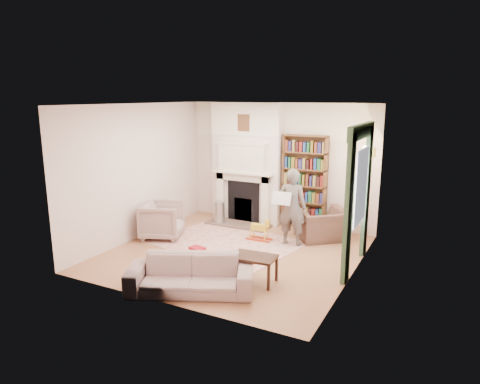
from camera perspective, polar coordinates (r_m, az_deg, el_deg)
The scene contains 25 objects.
floor at distance 8.29m, azimuth -0.80°, elevation -8.11°, with size 4.50×4.50×0.00m, color #955E3B.
ceiling at distance 7.75m, azimuth -0.87°, elevation 11.61°, with size 4.50×4.50×0.00m, color white.
wall_back at distance 9.91m, azimuth 5.32°, elevation 3.69°, with size 4.50×4.50×0.00m, color silver.
wall_front at distance 6.06m, azimuth -10.91°, elevation -2.35°, with size 4.50×4.50×0.00m, color silver.
wall_left at distance 9.16m, azimuth -13.35°, elevation 2.65°, with size 4.50×4.50×0.00m, color silver.
wall_right at distance 7.15m, azimuth 15.29°, elevation -0.27°, with size 4.50×4.50×0.00m, color silver.
fireplace at distance 10.04m, azimuth 0.91°, elevation 3.78°, with size 1.70×0.58×2.80m.
bookcase at distance 9.61m, azimuth 8.60°, elevation 1.95°, with size 1.00×0.24×1.85m, color brown.
window at distance 7.52m, azimuth 15.85°, elevation 0.72°, with size 0.02×0.90×1.30m, color silver.
curtain_left at distance 6.92m, azimuth 14.26°, elevation -2.35°, with size 0.07×0.32×2.40m, color #30492F.
curtain_right at distance 8.25m, azimuth 16.51°, elevation -0.05°, with size 0.07×0.32×2.40m, color #30492F.
pelmet at distance 7.40m, azimuth 15.95°, elevation 7.82°, with size 0.09×1.70×0.24m, color #30492F.
wall_sconce at distance 8.55m, azimuth 16.21°, elevation 5.17°, with size 0.20×0.24×0.24m, color gold, non-canonical shape.
rug at distance 8.84m, azimuth -1.80°, elevation -6.74°, with size 2.73×2.10×0.01m, color beige.
armchair_reading at distance 9.10m, azimuth 10.88°, elevation -4.29°, with size 0.99×0.86×0.64m, color #442A24.
armchair_left at distance 9.19m, azimuth -10.34°, elevation -3.72°, with size 0.81×0.84×0.76m, color #BDB39C.
sofa at distance 6.70m, azimuth -6.65°, elevation -10.90°, with size 1.90×0.74×0.56m, color #AC9E8E.
man_reading at distance 8.56m, azimuth 6.97°, elevation -2.02°, with size 0.57×0.38×1.57m, color #554B44.
newspaper at distance 8.38m, azimuth 5.56°, elevation -0.84°, with size 0.37×0.02×0.26m, color silver.
coffee_table at distance 7.00m, azimuth 1.87°, elevation -10.22°, with size 0.70×0.45×0.45m, color #341E12, non-canonical shape.
paraffin_heater at distance 9.99m, azimuth -2.76°, elevation -2.81°, with size 0.24×0.24×0.55m, color #9DA0A4.
rocking_horse at distance 8.90m, azimuth 2.57°, elevation -5.04°, with size 0.53×0.21×0.47m, color gold, non-canonical shape.
board_game at distance 8.06m, azimuth -5.18°, elevation -8.60°, with size 0.34×0.34×0.03m, color gold.
game_box_lid at distance 8.46m, azimuth -5.71°, elevation -7.49°, with size 0.30×0.20×0.05m, color #A61221.
comic_annuals at distance 7.82m, azimuth -0.10°, elevation -9.29°, with size 0.66×0.61×0.02m.
Camera 1 is at (3.66, -6.83, 2.96)m, focal length 32.00 mm.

